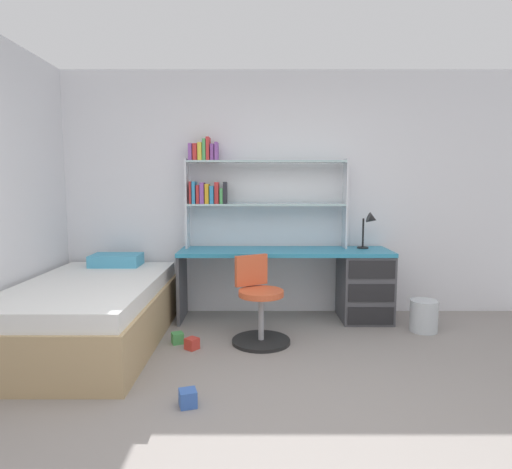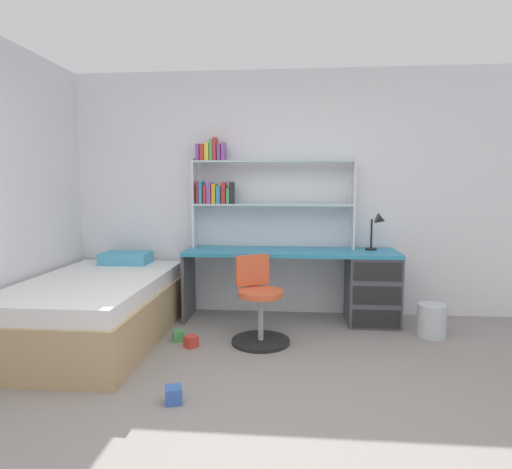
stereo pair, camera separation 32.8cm
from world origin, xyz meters
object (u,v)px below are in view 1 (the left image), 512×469
Objects in this scene: desk at (341,280)px; toy_block_blue_2 at (187,398)px; swivel_chair at (259,309)px; toy_block_green_0 at (177,338)px; bed_platform at (90,313)px; toy_block_red_1 at (191,344)px; bookshelf_hutch at (238,184)px; waste_bin at (423,316)px; desk_lamp at (369,225)px.

desk is 2.26m from toy_block_blue_2.
toy_block_green_0 is (-0.73, -0.04, -0.25)m from swivel_chair.
toy_block_red_1 is at bearing -8.20° from bed_platform.
swivel_chair reaches higher than toy_block_red_1.
toy_block_blue_2 is at bearing -76.53° from toy_block_green_0.
desk is 1.47m from bookshelf_hutch.
waste_bin reaches higher than toy_block_blue_2.
waste_bin is (0.42, -0.45, -0.84)m from desk_lamp.
toy_block_green_0 is 0.99× the size of toy_block_red_1.
toy_block_blue_2 reaches higher than toy_block_red_1.
toy_block_blue_2 is at bearing -126.11° from desk.
desk is 1.28× the size of bookshelf_hutch.
desk_lamp is 2.84m from bed_platform.
swivel_chair is (-0.85, -0.66, -0.12)m from desk.
toy_block_red_1 is (-2.16, -0.46, -0.10)m from waste_bin.
toy_block_blue_2 is at bearing -111.93° from swivel_chair.
toy_block_blue_2 is (-2.04, -1.43, -0.10)m from waste_bin.
swivel_chair is (0.21, -0.82, -1.11)m from bookshelf_hutch.
toy_block_red_1 is 0.91× the size of toy_block_blue_2.
desk_lamp is 1.27× the size of waste_bin.
toy_block_green_0 is 0.91× the size of toy_block_blue_2.
desk is 0.86m from waste_bin.
desk_lamp is at bearing 22.33° from toy_block_green_0.
bookshelf_hutch reaches higher than swivel_chair.
desk is 2.83× the size of swivel_chair.
waste_bin is at bearing 10.13° from swivel_chair.
toy_block_green_0 is at bearing -176.62° from swivel_chair.
desk is at bearing -166.35° from desk_lamp.
toy_block_blue_2 is (0.12, -0.97, 0.00)m from toy_block_red_1.
bookshelf_hutch reaches higher than desk.
bed_platform is (-1.27, -0.87, -1.13)m from bookshelf_hutch.
toy_block_green_0 is (-0.51, -0.86, -1.36)m from bookshelf_hutch.
bed_platform is 0.79m from toy_block_green_0.
bookshelf_hutch reaches higher than toy_block_green_0.
desk_lamp is (1.37, -0.09, -0.42)m from bookshelf_hutch.
bookshelf_hutch is 2.40m from toy_block_blue_2.
waste_bin is (0.72, -0.38, -0.27)m from desk.
bookshelf_hutch reaches higher than toy_block_red_1.
swivel_chair is 7.21× the size of toy_block_blue_2.
swivel_chair is 0.77m from toy_block_green_0.
waste_bin reaches higher than toy_block_red_1.
desk is at bearing 152.64° from waste_bin.
bookshelf_hutch is at bearing 82.77° from toy_block_blue_2.
desk is at bearing 23.88° from toy_block_green_0.
bed_platform reaches higher than waste_bin.
desk_lamp is 2.17m from toy_block_red_1.
toy_block_blue_2 reaches higher than toy_block_green_0.
desk_lamp is at bearing 133.39° from waste_bin.
bookshelf_hutch reaches higher than bed_platform.
bed_platform is 6.62× the size of waste_bin.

